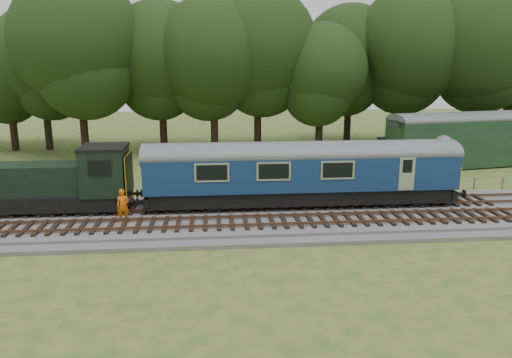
{
  "coord_description": "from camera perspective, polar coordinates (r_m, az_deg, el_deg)",
  "views": [
    {
      "loc": [
        0.44,
        -26.64,
        8.84
      ],
      "look_at": [
        2.93,
        1.4,
        2.0
      ],
      "focal_mm": 35.0,
      "sensor_mm": 36.0,
      "label": 1
    }
  ],
  "objects": [
    {
      "name": "dmu_railcar",
      "position": [
        29.18,
        5.22,
        1.27
      ],
      "size": [
        18.05,
        2.86,
        3.88
      ],
      "color": "black",
      "rests_on": "ground"
    },
    {
      "name": "fence",
      "position": [
        32.37,
        -5.67,
        -2.26
      ],
      "size": [
        64.0,
        0.12,
        1.0
      ],
      "primitive_type": null,
      "color": "#6B6054",
      "rests_on": "ground"
    },
    {
      "name": "tree_line",
      "position": [
        49.44,
        -5.52,
        3.29
      ],
      "size": [
        70.0,
        8.0,
        18.0
      ],
      "primitive_type": null,
      "color": "black",
      "rests_on": "ground"
    },
    {
      "name": "shunter_loco",
      "position": [
        30.17,
        -21.83,
        -0.49
      ],
      "size": [
        8.91,
        2.6,
        3.38
      ],
      "color": "black",
      "rests_on": "ground"
    },
    {
      "name": "parked_coach",
      "position": [
        46.2,
        24.95,
        4.5
      ],
      "size": [
        17.73,
        5.95,
        4.46
      ],
      "rotation": [
        0.0,
        0.0,
        0.17
      ],
      "color": "#163119",
      "rests_on": "ground"
    },
    {
      "name": "worker",
      "position": [
        27.27,
        -14.96,
        -2.98
      ],
      "size": [
        0.74,
        0.58,
        1.8
      ],
      "primitive_type": "imported",
      "rotation": [
        0.0,
        0.0,
        0.24
      ],
      "color": "#DA5F0B",
      "rests_on": "ballast"
    },
    {
      "name": "ground",
      "position": [
        28.07,
        -5.74,
        -4.77
      ],
      "size": [
        120.0,
        120.0,
        0.0
      ],
      "primitive_type": "plane",
      "color": "#38561F",
      "rests_on": "ground"
    },
    {
      "name": "shed",
      "position": [
        42.87,
        16.26,
        2.86
      ],
      "size": [
        3.56,
        3.56,
        2.4
      ],
      "rotation": [
        0.0,
        0.0,
        0.25
      ],
      "color": "#163119",
      "rests_on": "ground"
    },
    {
      "name": "track_south",
      "position": [
        26.42,
        -5.79,
        -5.01
      ],
      "size": [
        67.2,
        2.4,
        0.21
      ],
      "color": "black",
      "rests_on": "ballast"
    },
    {
      "name": "ballast",
      "position": [
        28.01,
        -5.75,
        -4.43
      ],
      "size": [
        70.0,
        7.0,
        0.35
      ],
      "primitive_type": "cube",
      "color": "#4C4C4F",
      "rests_on": "ground"
    },
    {
      "name": "track_north",
      "position": [
        29.28,
        -5.73,
        -3.14
      ],
      "size": [
        67.2,
        2.4,
        0.21
      ],
      "color": "black",
      "rests_on": "ballast"
    }
  ]
}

